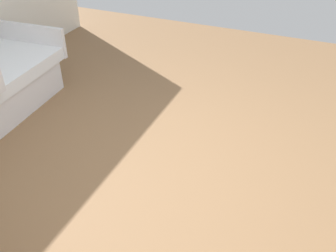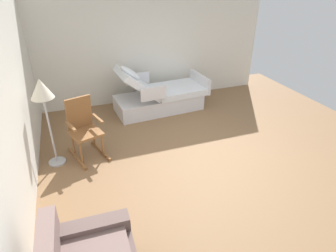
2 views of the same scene
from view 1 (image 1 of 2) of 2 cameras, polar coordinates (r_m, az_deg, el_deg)
ground_plane at (r=3.39m, az=1.72°, el=-6.69°), size 7.39×7.39×0.00m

